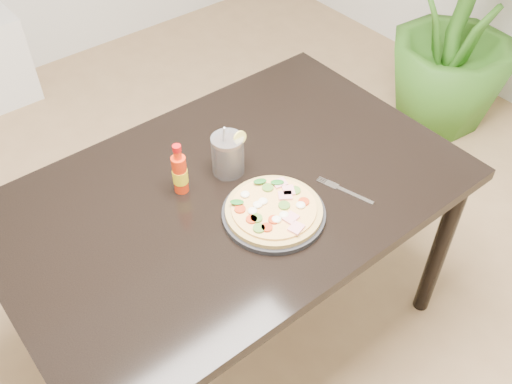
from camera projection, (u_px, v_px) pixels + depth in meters
floor at (262, 301)px, 2.33m from camera, size 4.50×4.50×0.00m
dining_table at (232, 208)px, 1.78m from camera, size 1.40×0.90×0.75m
plate at (274, 214)px, 1.64m from camera, size 0.30×0.30×0.02m
pizza at (274, 209)px, 1.62m from camera, size 0.28×0.28×0.03m
hot_sauce_bottle at (180, 173)px, 1.67m from camera, size 0.06×0.06×0.17m
cola_cup at (228, 155)px, 1.74m from camera, size 0.10×0.10×0.19m
fork at (343, 190)px, 1.72m from camera, size 0.07×0.19×0.00m
houseplant at (461, 23)px, 2.81m from camera, size 0.84×0.84×1.15m
plant_pot at (439, 100)px, 3.14m from camera, size 0.28×0.28×0.22m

